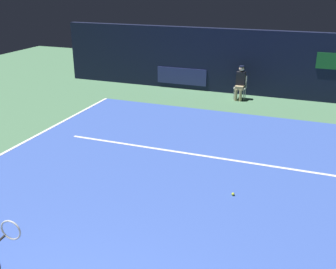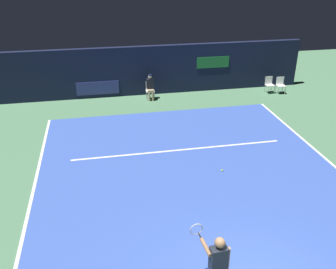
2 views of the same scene
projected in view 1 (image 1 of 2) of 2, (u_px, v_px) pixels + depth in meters
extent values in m
plane|color=#4C7A56|center=(179.00, 194.00, 8.81)|extent=(32.55, 32.55, 0.00)
cube|color=#3856B2|center=(179.00, 194.00, 8.81)|extent=(10.50, 12.20, 0.01)
cube|color=white|center=(205.00, 156.00, 10.66)|extent=(8.19, 0.10, 0.01)
cube|color=#141933|center=(252.00, 63.00, 15.99)|extent=(16.62, 0.30, 2.60)
cube|color=navy|center=(182.00, 76.00, 17.09)|extent=(2.20, 0.04, 0.70)
torus|color=#B2B2B7|center=(11.00, 230.00, 5.25)|extent=(0.30, 0.05, 0.30)
cube|color=white|center=(240.00, 88.00, 15.61)|extent=(0.45, 0.41, 0.04)
cube|color=white|center=(242.00, 81.00, 15.70)|extent=(0.42, 0.04, 0.42)
cylinder|color=#B2B2B7|center=(234.00, 94.00, 15.61)|extent=(0.03, 0.03, 0.46)
cylinder|color=#B2B2B7|center=(243.00, 95.00, 15.49)|extent=(0.03, 0.03, 0.46)
cylinder|color=#B2B2B7|center=(236.00, 92.00, 15.91)|extent=(0.03, 0.03, 0.46)
cylinder|color=#B2B2B7|center=(245.00, 93.00, 15.78)|extent=(0.03, 0.03, 0.46)
cube|color=tan|center=(240.00, 87.00, 15.53)|extent=(0.33, 0.40, 0.14)
cylinder|color=tan|center=(236.00, 95.00, 15.50)|extent=(0.11, 0.11, 0.46)
cylinder|color=tan|center=(241.00, 95.00, 15.44)|extent=(0.11, 0.11, 0.46)
cube|color=black|center=(241.00, 78.00, 15.51)|extent=(0.34, 0.22, 0.52)
sphere|color=beige|center=(242.00, 69.00, 15.38)|extent=(0.20, 0.20, 0.20)
cylinder|color=#141933|center=(242.00, 66.00, 15.34)|extent=(0.19, 0.19, 0.04)
sphere|color=#CCE033|center=(233.00, 194.00, 8.72)|extent=(0.07, 0.07, 0.07)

